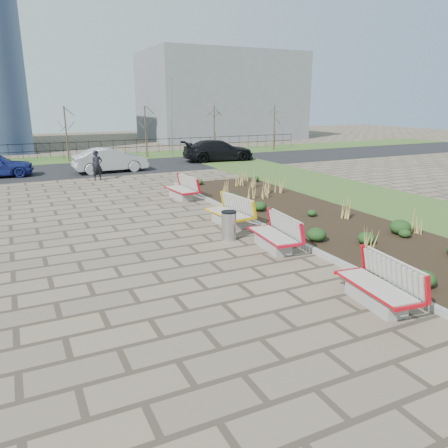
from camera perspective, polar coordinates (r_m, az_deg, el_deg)
name	(u,v)px	position (r m, az deg, el deg)	size (l,w,h in m)	color
ground	(222,303)	(9.87, -0.22, -10.34)	(120.00, 120.00, 0.00)	#6D5E4B
planting_bed	(313,218)	(17.01, 11.52, 0.77)	(4.50, 18.00, 0.10)	black
planting_curb	(260,225)	(15.73, 4.75, -0.08)	(0.16, 18.00, 0.15)	gray
grass_verge_near	(403,206)	(20.20, 22.33, 2.15)	(5.00, 38.00, 0.04)	#33511E
grass_verge_far	(66,159)	(36.46, -19.88, 7.95)	(80.00, 5.00, 0.04)	#33511E
road	(78,170)	(30.55, -18.56, 6.73)	(80.00, 7.00, 0.02)	black
bench_a	(376,284)	(10.17, 19.29, -7.39)	(0.90, 2.10, 1.00)	red
bench_b	(273,233)	(13.27, 6.40, -1.21)	(0.90, 2.10, 1.00)	red
bench_c	(228,212)	(15.80, 0.58, 1.64)	(0.90, 2.10, 1.00)	yellow
bench_d	(181,188)	(20.25, -5.70, 4.68)	(0.90, 2.10, 1.00)	red
litter_bin	(229,226)	(14.08, 0.64, -0.26)	(0.48, 0.48, 0.93)	#B2B2B7
pedestrian	(97,165)	(26.02, -16.24, 7.35)	(0.62, 0.41, 1.70)	black
car_silver	(110,160)	(28.85, -14.63, 8.09)	(1.60, 4.59, 1.51)	#95989C
car_black	(218,150)	(33.34, -0.72, 9.59)	(2.19, 5.39, 1.56)	black
tree_c	(66,134)	(34.79, -19.90, 10.98)	(1.40, 1.40, 4.00)	#4C3D2D
tree_d	(146,132)	(35.95, -10.19, 11.77)	(1.40, 1.40, 4.00)	#4C3D2D
tree_e	(214,130)	(38.03, -1.28, 12.21)	(1.40, 1.40, 4.00)	#4C3D2D
tree_f	(274,128)	(40.90, 6.56, 12.35)	(1.40, 1.40, 4.00)	#4C3D2D
lamp_east	(171,119)	(36.03, -6.90, 13.50)	(0.24, 0.60, 6.00)	gray
railing_fence	(63,149)	(37.88, -20.24, 9.12)	(44.00, 0.10, 1.20)	black
building_grey	(221,96)	(55.40, -0.45, 16.35)	(18.00, 12.00, 10.00)	slate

